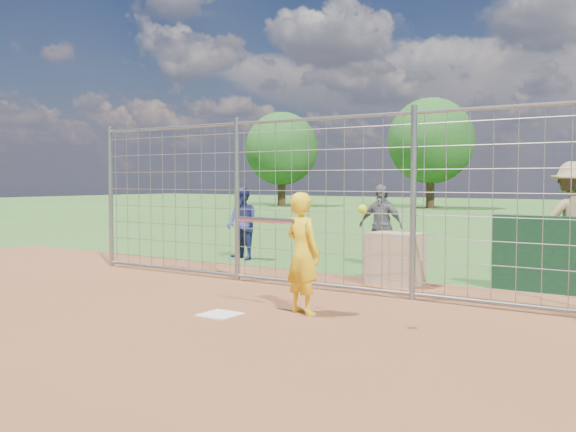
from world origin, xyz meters
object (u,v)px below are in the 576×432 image
Objects in this scene: bystander_c at (574,223)px; equipment_bin at (395,259)px; batter at (303,253)px; bystander_a at (242,223)px; bystander_b at (381,226)px.

bystander_c reaches higher than equipment_bin.
batter is 0.77× the size of bystander_c.
bystander_a is at bearing 168.03° from equipment_bin.
batter is 0.96× the size of bystander_b.
bystander_c is at bearing 39.24° from equipment_bin.
equipment_bin is (1.06, -1.67, -0.37)m from bystander_b.
bystander_c is (3.32, -0.07, 0.18)m from bystander_b.
bystander_c is at bearing 23.64° from bystander_a.
batter reaches higher than equipment_bin.
batter is 2.67m from equipment_bin.
bystander_a is 0.78× the size of bystander_c.
bystander_b reaches higher than batter.
bystander_b is at bearing 30.41° from bystander_a.
batter is at bearing -85.97° from equipment_bin.
bystander_c is 2.82m from equipment_bin.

